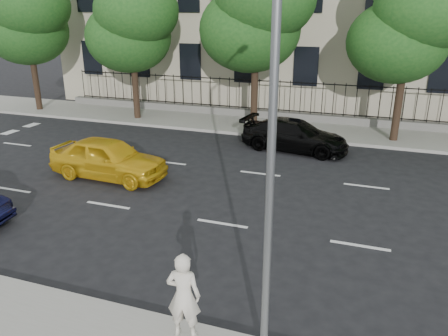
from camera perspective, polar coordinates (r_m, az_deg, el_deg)
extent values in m
plane|color=black|center=(11.27, -4.55, -12.78)|extent=(120.00, 120.00, 0.00)
cube|color=gray|center=(23.74, 9.07, 5.12)|extent=(60.00, 4.00, 0.15)
cube|color=slate|center=(25.30, 9.82, 6.64)|extent=(30.00, 0.50, 0.40)
cube|color=black|center=(25.23, 9.86, 7.31)|extent=(28.80, 0.05, 0.05)
cube|color=black|center=(24.94, 10.08, 10.89)|extent=(28.80, 0.05, 0.05)
cylinder|color=slate|center=(6.77, 6.23, 3.19)|extent=(0.14, 0.14, 8.00)
cylinder|color=#382619|center=(29.87, -23.33, 10.05)|extent=(0.36, 0.36, 3.15)
ellipsoid|color=#1A4C19|center=(30.07, -24.38, 16.02)|extent=(4.94, 4.94, 4.06)
ellipsoid|color=#1A4C19|center=(29.07, -24.12, 18.82)|extent=(4.68, 4.68, 3.85)
cylinder|color=#382619|center=(25.75, -11.44, 9.70)|extent=(0.36, 0.36, 2.97)
ellipsoid|color=#1A4C19|center=(25.87, -12.37, 16.37)|extent=(4.75, 4.75, 3.90)
ellipsoid|color=#1A4C19|center=(24.94, -11.36, 19.48)|extent=(4.50, 4.50, 3.70)
cylinder|color=#382619|center=(23.02, 3.98, 9.29)|extent=(0.36, 0.36, 3.32)
ellipsoid|color=#1A4C19|center=(23.03, 3.38, 17.54)|extent=(5.13, 5.13, 4.21)
cylinder|color=#382619|center=(22.29, 21.73, 7.24)|extent=(0.36, 0.36, 3.08)
ellipsoid|color=#1A4C19|center=(22.18, 21.66, 15.03)|extent=(4.56, 4.56, 3.74)
ellipsoid|color=#1A4C19|center=(21.68, 24.64, 18.08)|extent=(4.32, 4.32, 3.55)
imported|color=gold|center=(17.12, -14.88, 1.25)|extent=(4.63, 2.03, 1.55)
imported|color=black|center=(20.11, 9.21, 4.24)|extent=(5.08, 2.61, 1.41)
imported|color=silver|center=(8.55, -5.30, -16.29)|extent=(0.71, 0.52, 1.79)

